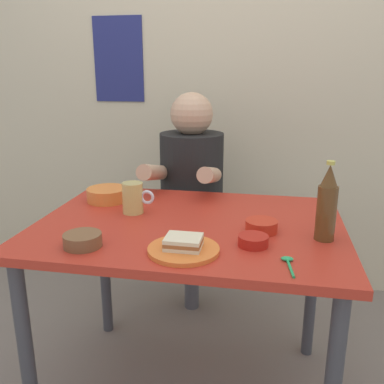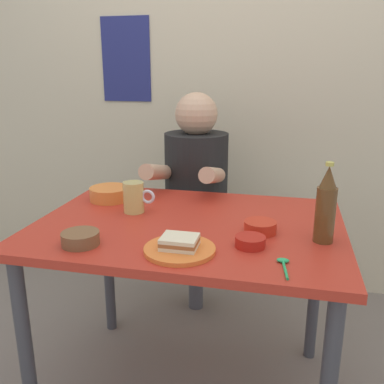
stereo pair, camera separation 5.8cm
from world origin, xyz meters
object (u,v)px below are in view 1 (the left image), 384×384
object	(u,v)px
beer_bottle	(327,205)
beer_mug	(133,198)
person_seated	(191,174)
plate_orange	(184,250)
dining_table	(189,246)
sandwich	(184,242)
stool	(192,249)
soup_bowl_orange	(107,194)

from	to	relation	value
beer_bottle	beer_mug	bearing A→B (deg)	168.86
person_seated	beer_bottle	distance (m)	0.91
plate_orange	beer_mug	size ratio (longest dim) A/B	1.75
beer_bottle	dining_table	bearing A→B (deg)	170.83
dining_table	sandwich	distance (m)	0.29
stool	plate_orange	world-z (taller)	plate_orange
beer_mug	plate_orange	bearing A→B (deg)	-50.42
dining_table	plate_orange	world-z (taller)	plate_orange
person_seated	sandwich	distance (m)	0.89
person_seated	beer_mug	bearing A→B (deg)	-102.13
dining_table	beer_mug	bearing A→B (deg)	165.01
dining_table	stool	world-z (taller)	dining_table
soup_bowl_orange	dining_table	bearing A→B (deg)	-25.88
person_seated	soup_bowl_orange	size ratio (longest dim) A/B	4.23
stool	plate_orange	size ratio (longest dim) A/B	2.05
beer_mug	dining_table	bearing A→B (deg)	-14.99
person_seated	beer_mug	distance (m)	0.57
sandwich	beer_mug	distance (m)	0.42
beer_mug	sandwich	bearing A→B (deg)	-50.42
beer_mug	beer_bottle	xyz separation A→B (m)	(0.69, -0.14, 0.06)
person_seated	beer_bottle	size ratio (longest dim) A/B	2.75
plate_orange	stool	bearing A→B (deg)	99.24
dining_table	person_seated	world-z (taller)	person_seated
sandwich	soup_bowl_orange	world-z (taller)	soup_bowl_orange
sandwich	beer_bottle	distance (m)	0.48
stool	beer_bottle	world-z (taller)	beer_bottle
soup_bowl_orange	beer_bottle	bearing A→B (deg)	-17.20
plate_orange	beer_bottle	xyz separation A→B (m)	(0.43, 0.18, 0.11)
person_seated	stool	bearing A→B (deg)	90.00
beer_mug	soup_bowl_orange	distance (m)	0.21
sandwich	stool	bearing A→B (deg)	99.24
stool	plate_orange	xyz separation A→B (m)	(0.14, -0.89, 0.40)
stool	dining_table	bearing A→B (deg)	-79.93
person_seated	sandwich	size ratio (longest dim) A/B	6.54
stool	soup_bowl_orange	world-z (taller)	soup_bowl_orange
beer_bottle	person_seated	bearing A→B (deg)	129.66
dining_table	plate_orange	size ratio (longest dim) A/B	5.00
dining_table	beer_mug	distance (m)	0.28
stool	person_seated	distance (m)	0.42
person_seated	plate_orange	xyz separation A→B (m)	(0.14, -0.88, -0.02)
plate_orange	beer_bottle	bearing A→B (deg)	22.96
beer_bottle	stool	bearing A→B (deg)	129.21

